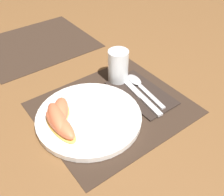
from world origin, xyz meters
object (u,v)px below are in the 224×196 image
plate (89,117)px  citrus_wedge_0 (61,111)px  citrus_wedge_2 (60,125)px  spoon (138,84)px  knife (139,95)px  fork (85,114)px  juice_glass (118,68)px  citrus_wedge_1 (57,119)px

plate → citrus_wedge_0: size_ratio=2.56×
plate → citrus_wedge_2: bearing=179.1°
spoon → citrus_wedge_2: citrus_wedge_2 is taller
plate → citrus_wedge_2: 0.09m
knife → citrus_wedge_0: size_ratio=1.98×
spoon → knife: bearing=-128.7°
knife → spoon: spoon is taller
citrus_wedge_0 → fork: bearing=-35.3°
spoon → fork: fork is taller
citrus_wedge_2 → fork: bearing=5.3°
juice_glass → fork: (-0.18, -0.09, -0.03)m
citrus_wedge_1 → citrus_wedge_2: size_ratio=0.98×
juice_glass → plate: bearing=-150.9°
fork → knife: bearing=-4.7°
knife → fork: size_ratio=1.11×
citrus_wedge_0 → spoon: bearing=-2.6°
plate → citrus_wedge_2: (-0.08, 0.00, 0.02)m
fork → juice_glass: bearing=25.9°
plate → juice_glass: (0.17, 0.10, 0.04)m
citrus_wedge_0 → citrus_wedge_2: (-0.03, -0.04, 0.00)m
spoon → citrus_wedge_2: (-0.29, -0.03, 0.02)m
juice_glass → citrus_wedge_2: (-0.25, -0.09, -0.01)m
spoon → citrus_wedge_1: size_ratio=1.47×
plate → juice_glass: 0.20m
spoon → fork: (-0.21, -0.02, 0.01)m
knife → fork: fork is taller
citrus_wedge_1 → citrus_wedge_2: (-0.00, -0.02, -0.00)m
plate → citrus_wedge_0: 0.08m
plate → knife: size_ratio=1.29×
juice_glass → fork: bearing=-154.1°
knife → spoon: size_ratio=1.19×
juice_glass → citrus_wedge_0: bearing=-167.4°
juice_glass → spoon: (0.03, -0.06, -0.04)m
knife → citrus_wedge_1: citrus_wedge_1 is taller
plate → citrus_wedge_0: (-0.06, 0.04, 0.02)m
juice_glass → citrus_wedge_1: bearing=-163.8°
fork → citrus_wedge_2: 0.08m
fork → citrus_wedge_0: bearing=144.7°
spoon → citrus_wedge_2: bearing=-173.9°
juice_glass → knife: size_ratio=0.48×
juice_glass → citrus_wedge_0: 0.24m
citrus_wedge_1 → fork: bearing=-11.0°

